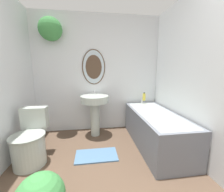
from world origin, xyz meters
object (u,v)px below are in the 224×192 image
at_px(bathtub, 155,128).
at_px(shampoo_bottle, 144,97).
at_px(toilet, 30,143).
at_px(pedestal_sink, 95,107).

relative_size(bathtub, shampoo_bottle, 8.98).
xyz_separation_m(toilet, shampoo_bottle, (1.96, 0.85, 0.44)).
distance_m(bathtub, shampoo_bottle, 0.78).
xyz_separation_m(pedestal_sink, shampoo_bottle, (1.05, 0.13, 0.14)).
bearing_deg(pedestal_sink, bathtub, -26.77).
relative_size(toilet, pedestal_sink, 0.82).
bearing_deg(toilet, shampoo_bottle, 23.49).
height_order(toilet, pedestal_sink, pedestal_sink).
bearing_deg(toilet, pedestal_sink, 38.33).
height_order(toilet, shampoo_bottle, shampoo_bottle).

